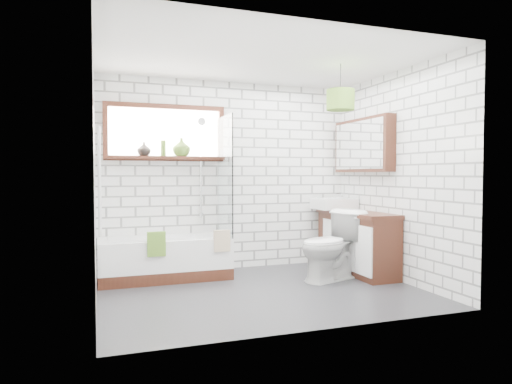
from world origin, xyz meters
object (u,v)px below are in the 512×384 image
object	(u,v)px
basin	(334,204)
pendant	(340,100)
vanity	(357,242)
bathtub	(165,258)
toilet	(331,245)

from	to	relation	value
basin	pendant	world-z (taller)	pendant
vanity	bathtub	bearing A→B (deg)	169.26
bathtub	vanity	xyz separation A→B (m)	(2.39, -0.45, 0.14)
basin	toilet	distance (m)	1.00
toilet	basin	bearing A→B (deg)	130.39
toilet	pendant	size ratio (longest dim) A/B	2.70
vanity	toilet	bearing A→B (deg)	-152.47
vanity	basin	world-z (taller)	basin
pendant	toilet	bearing A→B (deg)	78.67
vanity	toilet	size ratio (longest dim) A/B	1.65
basin	pendant	size ratio (longest dim) A/B	1.67
bathtub	basin	size ratio (longest dim) A/B	2.99
bathtub	vanity	world-z (taller)	vanity
vanity	pendant	size ratio (longest dim) A/B	4.44
toilet	vanity	bearing A→B (deg)	98.82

